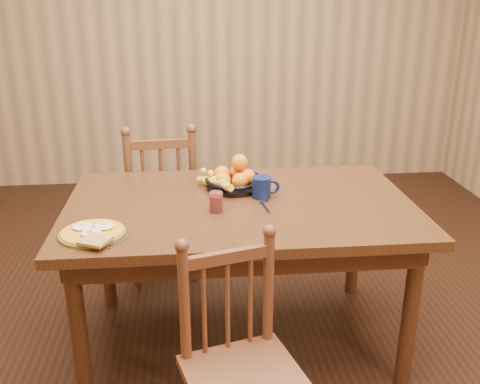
{
  "coord_description": "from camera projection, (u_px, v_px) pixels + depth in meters",
  "views": [
    {
      "loc": [
        -0.22,
        -2.29,
        1.66
      ],
      "look_at": [
        0.0,
        0.0,
        0.8
      ],
      "focal_mm": 40.0,
      "sensor_mm": 36.0,
      "label": 1
    }
  ],
  "objects": [
    {
      "name": "room",
      "position": [
        240.0,
        71.0,
        2.27
      ],
      "size": [
        4.52,
        5.02,
        2.72
      ],
      "color": "black",
      "rests_on": "ground"
    },
    {
      "name": "dining_table",
      "position": [
        240.0,
        219.0,
        2.51
      ],
      "size": [
        1.6,
        1.0,
        0.75
      ],
      "color": "black",
      "rests_on": "ground"
    },
    {
      "name": "chair_far",
      "position": [
        162.0,
        204.0,
        3.21
      ],
      "size": [
        0.47,
        0.45,
        0.96
      ],
      "rotation": [
        0.0,
        0.0,
        3.22
      ],
      "color": "#4A2616",
      "rests_on": "ground"
    },
    {
      "name": "chair_near",
      "position": [
        241.0,
        368.0,
        1.88
      ],
      "size": [
        0.48,
        0.47,
        0.87
      ],
      "rotation": [
        0.0,
        0.0,
        0.27
      ],
      "color": "#4A2616",
      "rests_on": "ground"
    },
    {
      "name": "breakfast_plate",
      "position": [
        93.0,
        233.0,
        2.13
      ],
      "size": [
        0.26,
        0.3,
        0.04
      ],
      "color": "#59601E",
      "rests_on": "dining_table"
    },
    {
      "name": "fork",
      "position": [
        265.0,
        205.0,
        2.43
      ],
      "size": [
        0.05,
        0.18,
        0.0
      ],
      "rotation": [
        0.0,
        0.0,
        0.16
      ],
      "color": "silver",
      "rests_on": "dining_table"
    },
    {
      "name": "spoon",
      "position": [
        119.0,
        236.0,
        2.12
      ],
      "size": [
        0.08,
        0.15,
        0.01
      ],
      "rotation": [
        0.0,
        0.0,
        -0.6
      ],
      "color": "silver",
      "rests_on": "dining_table"
    },
    {
      "name": "coffee_mug",
      "position": [
        262.0,
        187.0,
        2.52
      ],
      "size": [
        0.13,
        0.09,
        0.1
      ],
      "color": "#0A1438",
      "rests_on": "dining_table"
    },
    {
      "name": "juice_glass",
      "position": [
        216.0,
        202.0,
        2.36
      ],
      "size": [
        0.06,
        0.06,
        0.09
      ],
      "color": "silver",
      "rests_on": "dining_table"
    },
    {
      "name": "fruit_bowl",
      "position": [
        233.0,
        179.0,
        2.64
      ],
      "size": [
        0.32,
        0.32,
        0.17
      ],
      "color": "black",
      "rests_on": "dining_table"
    }
  ]
}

